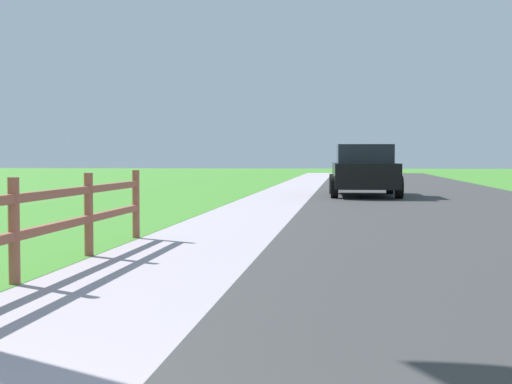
{
  "coord_description": "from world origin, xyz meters",
  "views": [
    {
      "loc": [
        1.07,
        -0.36,
        1.21
      ],
      "look_at": [
        -0.3,
        11.16,
        0.68
      ],
      "focal_mm": 53.18,
      "sensor_mm": 36.0,
      "label": 1
    }
  ],
  "objects": [
    {
      "name": "ground_plane",
      "position": [
        0.0,
        25.0,
        0.0
      ],
      "size": [
        120.0,
        120.0,
        0.0
      ],
      "primitive_type": "plane",
      "color": "#3F832B"
    },
    {
      "name": "road_asphalt",
      "position": [
        3.5,
        27.0,
        0.0
      ],
      "size": [
        7.0,
        66.0,
        0.01
      ],
      "primitive_type": "cube",
      "color": "#373737",
      "rests_on": "ground"
    },
    {
      "name": "curb_concrete",
      "position": [
        -3.0,
        27.0,
        0.0
      ],
      "size": [
        6.0,
        66.0,
        0.01
      ],
      "primitive_type": "cube",
      "color": "#A69BA6",
      "rests_on": "ground"
    },
    {
      "name": "grass_verge",
      "position": [
        -4.5,
        27.0,
        0.01
      ],
      "size": [
        5.0,
        66.0,
        0.0
      ],
      "primitive_type": "cube",
      "color": "#3F832B",
      "rests_on": "ground"
    },
    {
      "name": "parked_suv_black",
      "position": [
        1.62,
        23.76,
        0.8
      ],
      "size": [
        2.25,
        4.69,
        1.62
      ],
      "color": "black",
      "rests_on": "ground"
    }
  ]
}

